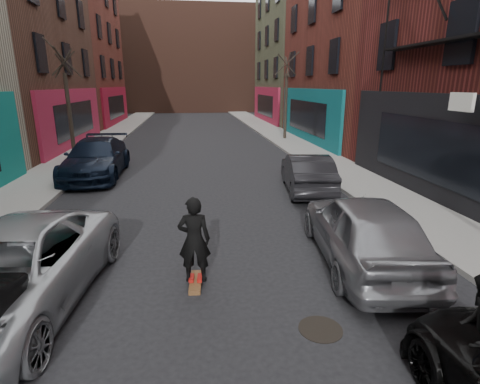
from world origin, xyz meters
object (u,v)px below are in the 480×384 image
object	(u,v)px
tree_left_far	(67,93)
parked_right_far	(363,229)
pedestrian	(479,335)
parked_left_end	(96,158)
parked_left_far	(9,272)
parked_right_end	(307,173)
manhole	(320,329)
skateboard	(196,282)
skateboarder	(194,240)
tree_right_far	(286,88)

from	to	relation	value
tree_left_far	parked_right_far	bearing A→B (deg)	-53.20
pedestrian	tree_left_far	bearing A→B (deg)	-102.11
tree_left_far	parked_left_end	xyz separation A→B (m)	(1.86, -3.44, -2.60)
parked_left_far	parked_right_end	bearing A→B (deg)	48.49
parked_left_end	pedestrian	distance (m)	14.66
parked_left_end	tree_left_far	bearing A→B (deg)	118.30
parked_right_end	parked_left_far	bearing A→B (deg)	50.19
manhole	parked_left_end	bearing A→B (deg)	117.66
skateboard	parked_right_far	bearing A→B (deg)	11.83
tree_left_far	parked_left_end	distance (m)	4.70
parked_left_end	parked_right_far	world-z (taller)	same
skateboard	skateboarder	bearing A→B (deg)	0.00
tree_right_far	manhole	world-z (taller)	tree_right_far
parked_left_far	parked_right_end	world-z (taller)	parked_left_far
skateboard	skateboarder	xyz separation A→B (m)	(0.00, 0.00, 0.89)
skateboard	tree_left_far	bearing A→B (deg)	118.76
tree_right_far	pedestrian	world-z (taller)	tree_right_far
tree_left_far	parked_right_far	world-z (taller)	tree_left_far
parked_left_far	pedestrian	xyz separation A→B (m)	(6.50, -2.67, 0.10)
pedestrian	skateboard	bearing A→B (deg)	-84.35
parked_right_end	skateboard	distance (m)	7.45
parked_right_end	pedestrian	world-z (taller)	pedestrian
manhole	pedestrian	bearing A→B (deg)	-44.93
parked_left_far	parked_left_end	size ratio (longest dim) A/B	0.97
parked_left_far	parked_right_end	distance (m)	9.80
parked_left_far	parked_left_end	world-z (taller)	parked_left_end
parked_left_far	skateboard	xyz separation A→B (m)	(3.11, 0.44, -0.68)
tree_left_far	manhole	size ratio (longest dim) A/B	9.29
parked_right_far	skateboard	distance (m)	3.69
parked_right_far	skateboard	bearing A→B (deg)	13.68
manhole	skateboard	bearing A→B (deg)	139.38
pedestrian	manhole	xyz separation A→B (m)	(-1.45, 1.45, -0.82)
parked_left_end	parked_left_far	bearing A→B (deg)	-85.30
tree_right_far	pedestrian	distance (m)	22.52
pedestrian	manhole	size ratio (longest dim) A/B	2.34
tree_right_far	pedestrian	xyz separation A→B (m)	(-3.20, -22.13, -2.70)
parked_right_far	tree_left_far	bearing A→B (deg)	-46.64
tree_left_far	manhole	world-z (taller)	tree_left_far
tree_right_far	parked_right_far	world-z (taller)	tree_right_far
skateboarder	manhole	size ratio (longest dim) A/B	2.41
pedestrian	skateboarder	bearing A→B (deg)	-84.35
parked_left_end	skateboarder	distance (m)	10.35
tree_right_far	skateboarder	bearing A→B (deg)	-109.12
tree_right_far	pedestrian	bearing A→B (deg)	-98.22
parked_right_far	pedestrian	distance (m)	3.57
parked_left_far	manhole	bearing A→B (deg)	-7.48
tree_left_far	pedestrian	world-z (taller)	tree_left_far
parked_right_end	parked_left_end	bearing A→B (deg)	-14.99
parked_right_far	parked_right_end	world-z (taller)	parked_right_far
skateboarder	manhole	distance (m)	2.73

